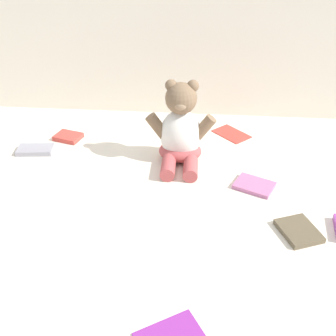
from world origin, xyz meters
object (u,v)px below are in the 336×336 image
object	(u,v)px
teddy_bear	(180,133)
book_case_4	(254,185)
book_case_2	(299,231)
book_case_6	(231,134)
book_case_0	(170,336)
book_case_3	(68,137)
book_case_5	(35,150)

from	to	relation	value
teddy_bear	book_case_4	world-z (taller)	teddy_bear
book_case_2	teddy_bear	bearing A→B (deg)	112.27
book_case_2	book_case_6	xyz separation A→B (m)	(-0.15, 0.55, -0.00)
book_case_0	book_case_3	world-z (taller)	book_case_3
book_case_5	teddy_bear	bearing A→B (deg)	-96.80
book_case_3	book_case_0	bearing A→B (deg)	-134.55
teddy_bear	book_case_0	size ratio (longest dim) A/B	2.12
teddy_bear	book_case_3	world-z (taller)	teddy_bear
book_case_3	book_case_4	bearing A→B (deg)	-94.68
book_case_3	book_case_6	xyz separation A→B (m)	(0.61, 0.09, -0.01)
teddy_bear	book_case_0	bearing A→B (deg)	-89.05
book_case_0	book_case_2	world-z (taller)	book_case_2
book_case_4	book_case_6	size ratio (longest dim) A/B	0.86
book_case_0	book_case_2	size ratio (longest dim) A/B	1.20
book_case_5	book_case_6	world-z (taller)	book_case_5
book_case_2	book_case_4	xyz separation A→B (m)	(-0.10, 0.20, -0.00)
book_case_0	book_case_6	xyz separation A→B (m)	(0.16, 0.89, -0.00)
teddy_bear	book_case_0	distance (m)	0.70
book_case_4	teddy_bear	bearing A→B (deg)	84.38
book_case_4	book_case_5	size ratio (longest dim) A/B	0.94
book_case_0	book_case_4	distance (m)	0.59
book_case_4	book_case_5	distance (m)	0.77
teddy_bear	book_case_5	distance (m)	0.52
book_case_5	book_case_2	bearing A→B (deg)	-118.49
book_case_0	book_case_5	distance (m)	0.88
book_case_2	book_case_5	bearing A→B (deg)	135.32
book_case_3	book_case_4	distance (m)	0.71
teddy_bear	book_case_2	world-z (taller)	teddy_bear
teddy_bear	book_case_0	xyz separation A→B (m)	(0.02, -0.69, -0.10)
book_case_2	book_case_6	bearing A→B (deg)	83.66
teddy_bear	book_case_5	bearing A→B (deg)	178.15
book_case_3	book_case_2	bearing A→B (deg)	-104.73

